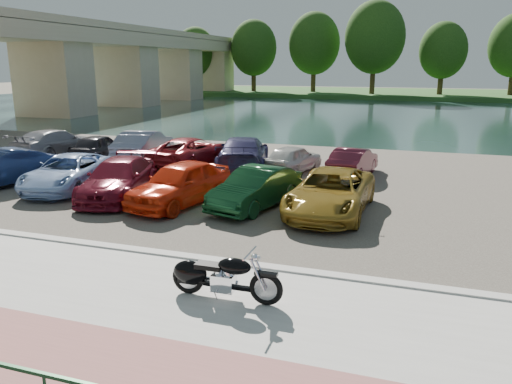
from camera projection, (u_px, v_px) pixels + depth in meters
ground at (190, 303)px, 9.96m from camera, size 200.00×200.00×0.00m
promenade at (166, 325)px, 9.03m from camera, size 60.00×6.00×0.10m
pink_path at (119, 369)px, 7.64m from camera, size 60.00×2.00×0.01m
kerb at (227, 263)px, 11.78m from camera, size 60.00×0.30×0.14m
parking_lot at (310, 182)px, 20.06m from camera, size 60.00×18.00×0.04m
river at (377, 115)px, 46.72m from camera, size 120.00×40.00×0.00m
far_bank at (396, 93)px, 76.04m from camera, size 120.00×24.00×0.60m
bridge at (121, 56)px, 54.87m from camera, size 7.00×56.00×8.55m
far_trees at (431, 42)px, 67.22m from camera, size 70.25×10.68×12.52m
motorcycle at (216, 276)px, 9.88m from camera, size 2.33×0.75×1.05m
car_1 at (1, 169)px, 19.16m from camera, size 2.71×4.47×1.39m
car_2 at (68, 172)px, 18.75m from camera, size 2.97×4.94×1.28m
car_3 at (119, 179)px, 17.59m from camera, size 2.93×4.94×1.34m
car_4 at (180, 183)px, 16.65m from camera, size 2.52×4.54×1.46m
car_5 at (256, 188)px, 16.31m from camera, size 2.31×4.19×1.31m
car_6 at (331, 192)px, 15.69m from camera, size 2.38×4.97×1.37m
car_7 at (55, 143)px, 25.38m from camera, size 2.22×4.93×1.40m
car_8 at (99, 147)px, 24.66m from camera, size 1.90×3.86×1.27m
car_9 at (144, 146)px, 24.19m from camera, size 2.33×4.76×1.50m
car_10 at (190, 151)px, 23.23m from camera, size 2.63×4.91×1.31m
car_11 at (243, 153)px, 22.12m from camera, size 3.36×5.55×1.50m
car_12 at (293, 158)px, 21.71m from camera, size 2.24×3.81×1.22m
car_13 at (353, 162)px, 20.96m from camera, size 1.78×3.83×1.22m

